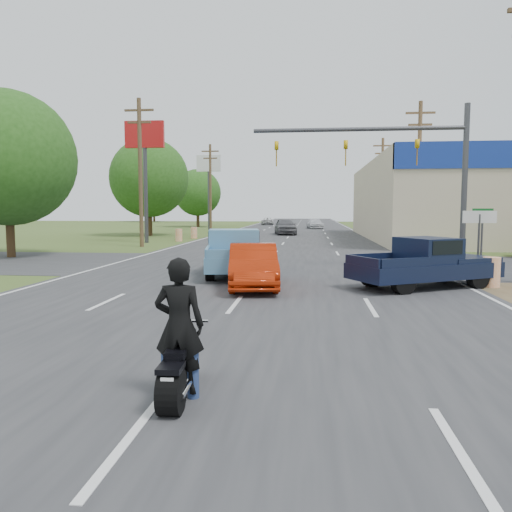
# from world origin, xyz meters

# --- Properties ---
(ground) EXTENTS (200.00, 200.00, 0.00)m
(ground) POSITION_xyz_m (0.00, 0.00, 0.00)
(ground) COLOR #405020
(ground) RESTS_ON ground
(main_road) EXTENTS (15.00, 180.00, 0.02)m
(main_road) POSITION_xyz_m (0.00, 40.00, 0.01)
(main_road) COLOR #2D2D30
(main_road) RESTS_ON ground
(cross_road) EXTENTS (120.00, 10.00, 0.02)m
(cross_road) POSITION_xyz_m (0.00, 18.00, 0.01)
(cross_road) COLOR #2D2D30
(cross_road) RESTS_ON ground
(utility_pole_2) EXTENTS (2.00, 0.28, 10.00)m
(utility_pole_2) POSITION_xyz_m (9.50, 31.00, 5.32)
(utility_pole_2) COLOR #4C3823
(utility_pole_2) RESTS_ON ground
(utility_pole_3) EXTENTS (2.00, 0.28, 10.00)m
(utility_pole_3) POSITION_xyz_m (9.50, 49.00, 5.32)
(utility_pole_3) COLOR #4C3823
(utility_pole_3) RESTS_ON ground
(utility_pole_5) EXTENTS (2.00, 0.28, 10.00)m
(utility_pole_5) POSITION_xyz_m (-9.50, 28.00, 5.32)
(utility_pole_5) COLOR #4C3823
(utility_pole_5) RESTS_ON ground
(utility_pole_6) EXTENTS (2.00, 0.28, 10.00)m
(utility_pole_6) POSITION_xyz_m (-9.50, 52.00, 5.32)
(utility_pole_6) COLOR #4C3823
(utility_pole_6) RESTS_ON ground
(tree_0) EXTENTS (7.14, 7.14, 8.84)m
(tree_0) POSITION_xyz_m (-14.00, 20.00, 5.26)
(tree_0) COLOR #422D19
(tree_0) RESTS_ON ground
(tree_1) EXTENTS (7.56, 7.56, 9.36)m
(tree_1) POSITION_xyz_m (-13.50, 42.00, 5.57)
(tree_1) COLOR #422D19
(tree_1) RESTS_ON ground
(tree_2) EXTENTS (6.72, 6.72, 8.32)m
(tree_2) POSITION_xyz_m (-14.20, 66.00, 4.95)
(tree_2) COLOR #422D19
(tree_2) RESTS_ON ground
(tree_5) EXTENTS (7.98, 7.98, 9.88)m
(tree_5) POSITION_xyz_m (30.00, 95.00, 5.88)
(tree_5) COLOR #422D19
(tree_5) RESTS_ON ground
(tree_6) EXTENTS (8.82, 8.82, 10.92)m
(tree_6) POSITION_xyz_m (-30.00, 95.00, 6.51)
(tree_6) COLOR #422D19
(tree_6) RESTS_ON ground
(barrel_0) EXTENTS (0.56, 0.56, 1.00)m
(barrel_0) POSITION_xyz_m (8.00, 12.00, 0.50)
(barrel_0) COLOR orange
(barrel_0) RESTS_ON ground
(barrel_1) EXTENTS (0.56, 0.56, 1.00)m
(barrel_1) POSITION_xyz_m (8.40, 20.50, 0.50)
(barrel_1) COLOR orange
(barrel_1) RESTS_ON ground
(barrel_2) EXTENTS (0.56, 0.56, 1.00)m
(barrel_2) POSITION_xyz_m (-8.50, 34.00, 0.50)
(barrel_2) COLOR orange
(barrel_2) RESTS_ON ground
(barrel_3) EXTENTS (0.56, 0.56, 1.00)m
(barrel_3) POSITION_xyz_m (-8.20, 38.00, 0.50)
(barrel_3) COLOR orange
(barrel_3) RESTS_ON ground
(pole_sign_left_near) EXTENTS (3.00, 0.35, 9.20)m
(pole_sign_left_near) POSITION_xyz_m (-10.50, 32.00, 7.17)
(pole_sign_left_near) COLOR #3F3F44
(pole_sign_left_near) RESTS_ON ground
(pole_sign_left_far) EXTENTS (3.00, 0.35, 9.20)m
(pole_sign_left_far) POSITION_xyz_m (-10.50, 56.00, 7.17)
(pole_sign_left_far) COLOR #3F3F44
(pole_sign_left_far) RESTS_ON ground
(lane_sign) EXTENTS (1.20, 0.08, 2.52)m
(lane_sign) POSITION_xyz_m (8.20, 14.00, 1.90)
(lane_sign) COLOR #3F3F44
(lane_sign) RESTS_ON ground
(street_name_sign) EXTENTS (0.80, 0.08, 2.61)m
(street_name_sign) POSITION_xyz_m (8.80, 15.50, 1.61)
(street_name_sign) COLOR #3F3F44
(street_name_sign) RESTS_ON ground
(signal_mast) EXTENTS (9.12, 0.40, 7.00)m
(signal_mast) POSITION_xyz_m (5.82, 17.00, 4.80)
(signal_mast) COLOR #3F3F44
(signal_mast) RESTS_ON ground
(red_convertible) EXTENTS (2.08, 4.51, 1.43)m
(red_convertible) POSITION_xyz_m (0.15, 10.99, 0.72)
(red_convertible) COLOR #A22107
(red_convertible) RESTS_ON ground
(motorcycle) EXTENTS (0.58, 1.90, 0.96)m
(motorcycle) POSITION_xyz_m (0.26, 1.26, 0.43)
(motorcycle) COLOR black
(motorcycle) RESTS_ON ground
(rider) EXTENTS (0.69, 0.47, 1.85)m
(rider) POSITION_xyz_m (0.26, 1.29, 0.93)
(rider) COLOR black
(rider) RESTS_ON ground
(blue_pickup) EXTENTS (2.90, 5.66, 1.79)m
(blue_pickup) POSITION_xyz_m (-0.98, 14.25, 0.91)
(blue_pickup) COLOR black
(blue_pickup) RESTS_ON ground
(navy_pickup) EXTENTS (5.30, 4.09, 1.66)m
(navy_pickup) POSITION_xyz_m (5.86, 11.65, 0.84)
(navy_pickup) COLOR black
(navy_pickup) RESTS_ON ground
(distant_car_grey) EXTENTS (2.68, 5.18, 1.69)m
(distant_car_grey) POSITION_xyz_m (-0.50, 45.37, 0.84)
(distant_car_grey) COLOR #5C5B60
(distant_car_grey) RESTS_ON ground
(distant_car_silver) EXTENTS (2.42, 4.73, 1.31)m
(distant_car_silver) POSITION_xyz_m (2.63, 61.35, 0.66)
(distant_car_silver) COLOR silver
(distant_car_silver) RESTS_ON ground
(distant_car_white) EXTENTS (2.24, 4.37, 1.18)m
(distant_car_white) POSITION_xyz_m (-4.95, 76.52, 0.59)
(distant_car_white) COLOR silver
(distant_car_white) RESTS_ON ground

